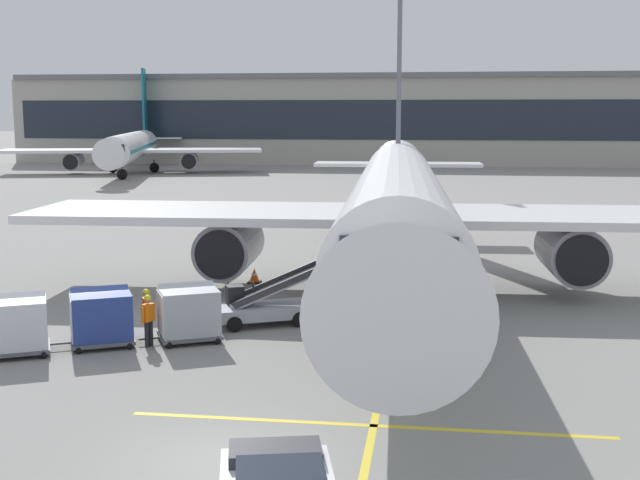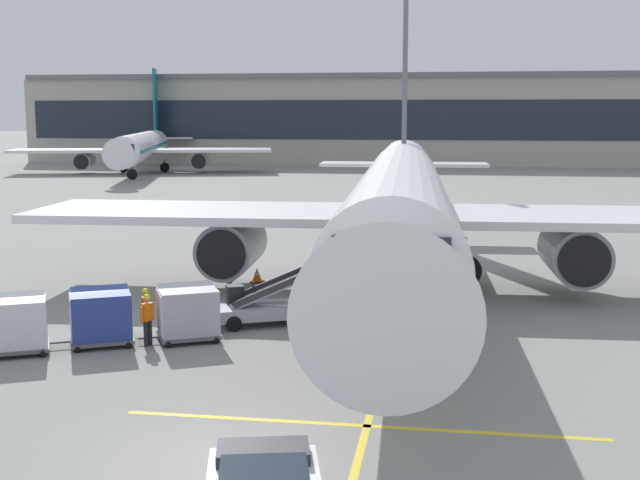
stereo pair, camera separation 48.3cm
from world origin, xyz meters
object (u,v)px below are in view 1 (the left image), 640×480
at_px(belt_loader, 270,302).
at_px(baggage_cart_lead, 189,312).
at_px(baggage_cart_second, 101,316).
at_px(distant_airplane, 132,147).
at_px(baggage_cart_third, 15,324).
at_px(safety_cone_nose_mark, 224,274).
at_px(ground_crew_by_loader, 148,317).
at_px(parked_airplane, 398,204).
at_px(safety_cone_engine_keepout, 254,276).
at_px(ground_crew_by_carts, 147,311).
at_px(safety_cone_wingtip, 178,303).

relative_size(belt_loader, baggage_cart_lead, 1.96).
bearing_deg(baggage_cart_second, distant_airplane, 109.83).
xyz_separation_m(baggage_cart_third, safety_cone_nose_mark, (3.65, 12.16, -0.68)).
relative_size(belt_loader, ground_crew_by_loader, 3.12).
height_order(ground_crew_by_loader, distant_airplane, distant_airplane).
bearing_deg(safety_cone_nose_mark, belt_loader, -63.59).
bearing_deg(ground_crew_by_loader, safety_cone_nose_mark, 91.20).
bearing_deg(distant_airplane, safety_cone_nose_mark, -66.15).
relative_size(parked_airplane, safety_cone_nose_mark, 64.21).
bearing_deg(ground_crew_by_loader, distant_airplane, 110.91).
bearing_deg(belt_loader, safety_cone_nose_mark, 116.41).
bearing_deg(baggage_cart_lead, safety_cone_engine_keepout, 89.37).
xyz_separation_m(baggage_cart_lead, distant_airplane, (-29.83, 74.31, 2.30)).
bearing_deg(distant_airplane, ground_crew_by_carts, -69.11).
bearing_deg(ground_crew_by_loader, safety_cone_engine_keepout, 83.51).
bearing_deg(baggage_cart_third, distant_airplane, 107.97).
height_order(baggage_cart_third, safety_cone_nose_mark, baggage_cart_third).
xyz_separation_m(ground_crew_by_carts, safety_cone_wingtip, (-0.24, 4.19, -0.70)).
bearing_deg(safety_cone_wingtip, safety_cone_nose_mark, 86.20).
bearing_deg(baggage_cart_second, ground_crew_by_carts, 38.87).
bearing_deg(ground_crew_by_carts, parked_airplane, 48.86).
distance_m(baggage_cart_third, safety_cone_nose_mark, 12.71).
height_order(baggage_cart_lead, ground_crew_by_carts, baggage_cart_lead).
bearing_deg(parked_airplane, distant_airplane, 119.19).
distance_m(parked_airplane, baggage_cart_second, 14.00).
bearing_deg(safety_cone_nose_mark, ground_crew_by_loader, -88.80).
bearing_deg(baggage_cart_third, baggage_cart_second, 30.19).
distance_m(belt_loader, baggage_cart_lead, 3.46).
xyz_separation_m(parked_airplane, baggage_cart_third, (-11.53, -11.50, -2.74)).
relative_size(baggage_cart_lead, ground_crew_by_carts, 1.60).
bearing_deg(ground_crew_by_loader, ground_crew_by_carts, 113.04).
height_order(safety_cone_nose_mark, distant_airplane, distant_airplane).
relative_size(baggage_cart_second, safety_cone_wingtip, 4.51).
xyz_separation_m(baggage_cart_second, baggage_cart_third, (-2.30, -1.34, 0.00)).
bearing_deg(safety_cone_wingtip, safety_cone_engine_keepout, 72.05).
height_order(belt_loader, baggage_cart_third, belt_loader).
bearing_deg(distant_airplane, ground_crew_by_loader, -69.09).
height_order(baggage_cart_second, distant_airplane, distant_airplane).
distance_m(safety_cone_engine_keepout, distant_airplane, 71.22).
xyz_separation_m(baggage_cart_lead, baggage_cart_third, (-4.97, -2.33, 0.00)).
xyz_separation_m(baggage_cart_third, safety_cone_engine_keepout, (5.08, 12.08, -0.68)).
bearing_deg(baggage_cart_third, parked_airplane, 44.92).
xyz_separation_m(ground_crew_by_carts, safety_cone_nose_mark, (0.14, 9.84, -0.68)).
distance_m(parked_airplane, ground_crew_by_carts, 12.50).
bearing_deg(distant_airplane, safety_cone_wingtip, -68.15).
height_order(parked_airplane, ground_crew_by_carts, parked_airplane).
bearing_deg(baggage_cart_lead, ground_crew_by_carts, -179.38).
bearing_deg(baggage_cart_lead, baggage_cart_third, -154.90).
distance_m(baggage_cart_third, safety_cone_engine_keepout, 13.12).
bearing_deg(baggage_cart_third, safety_cone_wingtip, 63.30).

